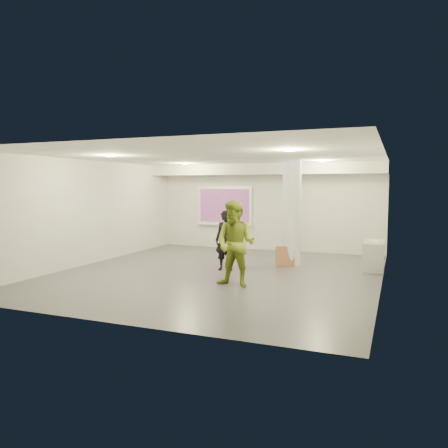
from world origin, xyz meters
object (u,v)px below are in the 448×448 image
at_px(woman, 226,240).
at_px(credenza, 374,255).
at_px(projection_screen, 224,206).
at_px(man, 236,244).
at_px(column, 292,213).

bearing_deg(woman, credenza, 25.13).
distance_m(projection_screen, man, 6.29).
height_order(credenza, man, man).
xyz_separation_m(woman, man, (0.90, -1.69, 0.16)).
xyz_separation_m(column, man, (-0.55, -3.07, -0.53)).
distance_m(credenza, woman, 4.06).
height_order(column, projection_screen, column).
height_order(column, man, column).
relative_size(column, man, 1.55).
distance_m(column, credenza, 2.50).
bearing_deg(credenza, projection_screen, 154.80).
bearing_deg(man, column, 85.22).
relative_size(woman, man, 0.83).
bearing_deg(projection_screen, woman, -67.83).
bearing_deg(projection_screen, man, -66.01).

